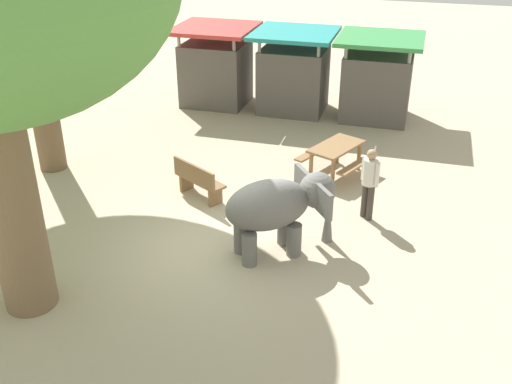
{
  "coord_description": "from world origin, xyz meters",
  "views": [
    {
      "loc": [
        3.53,
        -9.5,
        6.49
      ],
      "look_at": [
        0.51,
        1.02,
        0.8
      ],
      "focal_mm": 41.55,
      "sensor_mm": 36.0,
      "label": 1
    }
  ],
  "objects_px": {
    "market_stall_red": "(216,69)",
    "market_stall_green": "(377,82)",
    "elephant": "(279,206)",
    "wooden_bench": "(198,180)",
    "feed_bucket": "(318,195)",
    "market_stall_teal": "(294,76)",
    "picnic_table_near": "(336,152)",
    "person_handler": "(370,179)"
  },
  "relations": [
    {
      "from": "wooden_bench",
      "to": "feed_bucket",
      "type": "height_order",
      "value": "wooden_bench"
    },
    {
      "from": "market_stall_green",
      "to": "market_stall_red",
      "type": "bearing_deg",
      "value": 180.0
    },
    {
      "from": "elephant",
      "to": "market_stall_teal",
      "type": "bearing_deg",
      "value": 63.94
    },
    {
      "from": "picnic_table_near",
      "to": "market_stall_teal",
      "type": "bearing_deg",
      "value": 49.33
    },
    {
      "from": "market_stall_teal",
      "to": "market_stall_green",
      "type": "relative_size",
      "value": 1.0
    },
    {
      "from": "wooden_bench",
      "to": "market_stall_green",
      "type": "relative_size",
      "value": 0.56
    },
    {
      "from": "market_stall_teal",
      "to": "picnic_table_near",
      "type": "bearing_deg",
      "value": -64.57
    },
    {
      "from": "elephant",
      "to": "wooden_bench",
      "type": "bearing_deg",
      "value": 107.5
    },
    {
      "from": "elephant",
      "to": "market_stall_green",
      "type": "bearing_deg",
      "value": 45.96
    },
    {
      "from": "person_handler",
      "to": "wooden_bench",
      "type": "relative_size",
      "value": 1.15
    },
    {
      "from": "feed_bucket",
      "to": "elephant",
      "type": "bearing_deg",
      "value": -99.6
    },
    {
      "from": "wooden_bench",
      "to": "market_stall_red",
      "type": "xyz_separation_m",
      "value": [
        -1.85,
        6.54,
        0.67
      ]
    },
    {
      "from": "market_stall_red",
      "to": "elephant",
      "type": "bearing_deg",
      "value": -63.02
    },
    {
      "from": "person_handler",
      "to": "wooden_bench",
      "type": "bearing_deg",
      "value": -46.55
    },
    {
      "from": "picnic_table_near",
      "to": "feed_bucket",
      "type": "distance_m",
      "value": 1.63
    },
    {
      "from": "market_stall_red",
      "to": "picnic_table_near",
      "type": "bearing_deg",
      "value": -43.09
    },
    {
      "from": "elephant",
      "to": "person_handler",
      "type": "relative_size",
      "value": 1.35
    },
    {
      "from": "wooden_bench",
      "to": "market_stall_green",
      "type": "bearing_deg",
      "value": 92.53
    },
    {
      "from": "market_stall_red",
      "to": "market_stall_green",
      "type": "height_order",
      "value": "same"
    },
    {
      "from": "elephant",
      "to": "picnic_table_near",
      "type": "relative_size",
      "value": 1.11
    },
    {
      "from": "market_stall_red",
      "to": "market_stall_green",
      "type": "bearing_deg",
      "value": 0.0
    },
    {
      "from": "feed_bucket",
      "to": "market_stall_green",
      "type": "bearing_deg",
      "value": 83.86
    },
    {
      "from": "person_handler",
      "to": "market_stall_green",
      "type": "xyz_separation_m",
      "value": [
        -0.5,
        6.39,
        0.19
      ]
    },
    {
      "from": "market_stall_teal",
      "to": "market_stall_green",
      "type": "height_order",
      "value": "same"
    },
    {
      "from": "picnic_table_near",
      "to": "market_stall_teal",
      "type": "distance_m",
      "value": 4.88
    },
    {
      "from": "wooden_bench",
      "to": "feed_bucket",
      "type": "relative_size",
      "value": 3.93
    },
    {
      "from": "person_handler",
      "to": "elephant",
      "type": "bearing_deg",
      "value": 1.18
    },
    {
      "from": "elephant",
      "to": "wooden_bench",
      "type": "relative_size",
      "value": 1.54
    },
    {
      "from": "wooden_bench",
      "to": "market_stall_teal",
      "type": "bearing_deg",
      "value": 113.11
    },
    {
      "from": "person_handler",
      "to": "wooden_bench",
      "type": "distance_m",
      "value": 3.89
    },
    {
      "from": "picnic_table_near",
      "to": "market_stall_red",
      "type": "relative_size",
      "value": 0.78
    },
    {
      "from": "market_stall_green",
      "to": "feed_bucket",
      "type": "height_order",
      "value": "market_stall_green"
    },
    {
      "from": "market_stall_teal",
      "to": "market_stall_red",
      "type": "bearing_deg",
      "value": 180.0
    },
    {
      "from": "person_handler",
      "to": "market_stall_green",
      "type": "distance_m",
      "value": 6.42
    },
    {
      "from": "market_stall_green",
      "to": "wooden_bench",
      "type": "bearing_deg",
      "value": -117.13
    },
    {
      "from": "elephant",
      "to": "market_stall_green",
      "type": "distance_m",
      "value": 8.27
    },
    {
      "from": "picnic_table_near",
      "to": "feed_bucket",
      "type": "xyz_separation_m",
      "value": [
        -0.12,
        -1.57,
        -0.43
      ]
    },
    {
      "from": "person_handler",
      "to": "market_stall_red",
      "type": "relative_size",
      "value": 0.64
    },
    {
      "from": "elephant",
      "to": "person_handler",
      "type": "bearing_deg",
      "value": 12.97
    },
    {
      "from": "elephant",
      "to": "picnic_table_near",
      "type": "xyz_separation_m",
      "value": [
        0.51,
        3.82,
        -0.43
      ]
    },
    {
      "from": "market_stall_red",
      "to": "market_stall_green",
      "type": "xyz_separation_m",
      "value": [
        5.2,
        0.0,
        0.0
      ]
    },
    {
      "from": "wooden_bench",
      "to": "market_stall_teal",
      "type": "distance_m",
      "value": 6.62
    }
  ]
}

